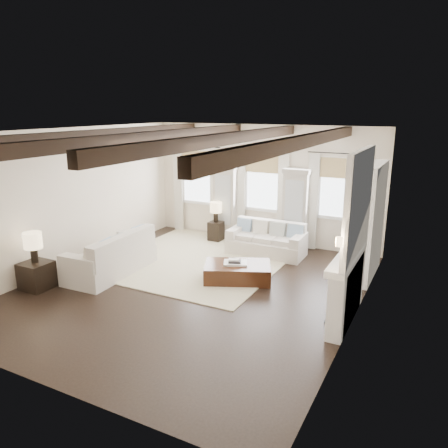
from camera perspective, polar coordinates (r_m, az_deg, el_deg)
The scene contains 15 objects.
ground at distance 9.21m, azimuth -4.05°, elevation -8.30°, with size 7.50×7.50×0.00m, color black.
room_shell at distance 9.07m, azimuth 2.73°, elevation 3.88°, with size 6.54×7.54×3.22m.
area_rug at distance 10.80m, azimuth -3.28°, elevation -4.64°, with size 3.99×4.33×0.02m, color beige.
sofa_back at distance 11.18m, azimuth 5.65°, elevation -2.26°, with size 1.94×0.90×0.83m.
sofa_left at distance 10.11m, azimuth -14.28°, elevation -4.25°, with size 1.09×2.24×0.94m.
ottoman at distance 9.50m, azimuth 1.78°, elevation -6.31°, with size 1.41×0.88×0.37m, color black.
tray at distance 9.45m, azimuth 1.51°, elevation -5.10°, with size 0.50×0.38×0.04m, color white.
book_lower at distance 9.42m, azimuth 1.40°, elevation -4.92°, with size 0.26×0.20×0.04m, color #262628.
book_upper at distance 9.43m, azimuth 1.28°, elevation -4.67°, with size 0.22×0.17×0.03m, color beige.
side_table_front at distance 9.86m, azimuth -23.26°, elevation -6.18°, with size 0.57×0.57×0.57m, color black.
lamp_front at distance 9.63m, azimuth -23.70°, elevation -2.20°, with size 0.37×0.37×0.64m.
side_table_back at distance 12.23m, azimuth -1.06°, elevation -0.95°, with size 0.36×0.36×0.55m, color black.
lamp_back at distance 12.06m, azimuth -1.08°, elevation 2.05°, with size 0.33×0.33×0.56m.
candlestick_near at distance 7.87m, azimuth 13.68°, elevation -10.16°, with size 0.17×0.17×0.84m.
candlestick_far at distance 8.20m, azimuth 14.28°, elevation -9.32°, with size 0.16×0.16×0.79m.
Camera 1 is at (4.43, -7.21, 3.65)m, focal length 35.00 mm.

